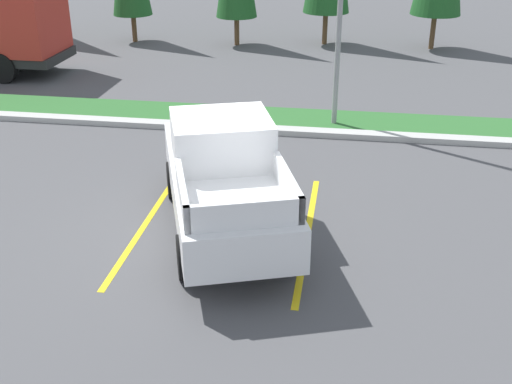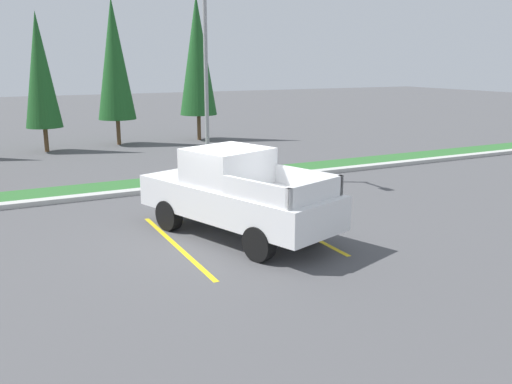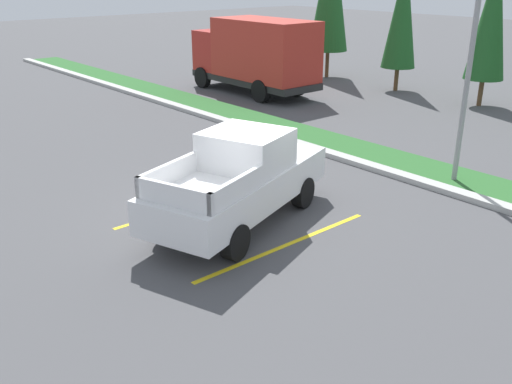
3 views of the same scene
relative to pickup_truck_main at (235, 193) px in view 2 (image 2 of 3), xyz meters
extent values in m
plane|color=#4C4C4F|center=(-0.18, 0.23, -1.04)|extent=(120.00, 120.00, 0.00)
cube|color=yellow|center=(-1.53, -0.05, -1.04)|extent=(0.12, 4.80, 0.01)
cube|color=yellow|center=(1.57, -0.05, -1.04)|extent=(0.12, 4.80, 0.01)
cube|color=#B2B2AD|center=(-0.18, 5.23, -0.97)|extent=(56.00, 0.40, 0.15)
cube|color=#2D662D|center=(-0.18, 6.33, -1.01)|extent=(56.00, 1.80, 0.06)
cylinder|color=black|center=(-1.29, 1.14, -0.66)|extent=(0.51, 0.81, 0.76)
cylinder|color=black|center=(0.32, 1.69, -0.66)|extent=(0.51, 0.81, 0.76)
cylinder|color=black|center=(-0.28, -1.79, -0.66)|extent=(0.51, 0.81, 0.76)
cylinder|color=black|center=(1.33, -1.24, -0.66)|extent=(0.51, 0.81, 0.76)
cube|color=white|center=(0.02, -0.05, -0.16)|extent=(3.49, 5.54, 0.76)
cube|color=white|center=(-0.08, 0.24, 0.64)|extent=(2.19, 2.09, 0.84)
cube|color=#2D3842|center=(-0.35, 1.01, 0.69)|extent=(1.55, 0.58, 0.63)
cube|color=white|center=(-0.31, -1.70, 0.44)|extent=(0.71, 1.83, 0.44)
cube|color=white|center=(1.29, -1.14, 0.44)|extent=(0.71, 1.83, 0.44)
cube|color=white|center=(0.78, -2.27, 0.44)|extent=(1.73, 0.68, 0.44)
cube|color=silver|center=(-0.81, 2.36, -0.40)|extent=(1.76, 0.74, 0.28)
cylinder|color=gray|center=(1.77, 6.13, 2.67)|extent=(0.14, 0.14, 7.43)
cylinder|color=brown|center=(-2.59, 15.34, -0.47)|extent=(0.20, 0.20, 1.13)
cone|color=#1E5623|center=(-2.59, 15.34, 2.68)|extent=(1.64, 1.64, 5.17)
cylinder|color=brown|center=(0.93, 16.05, -0.40)|extent=(0.20, 0.20, 1.28)
cone|color=#1E5623|center=(0.93, 16.05, 3.17)|extent=(1.85, 1.85, 5.85)
cylinder|color=brown|center=(5.19, 15.85, -0.37)|extent=(0.20, 0.20, 1.34)
cone|color=#1E5623|center=(5.19, 15.85, 3.36)|extent=(1.94, 1.94, 6.12)
camera|label=1|loc=(2.22, -10.46, 4.78)|focal=44.94mm
camera|label=2|loc=(-5.23, -11.37, 3.05)|focal=38.01mm
camera|label=3|loc=(9.20, -7.46, 4.38)|focal=39.40mm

